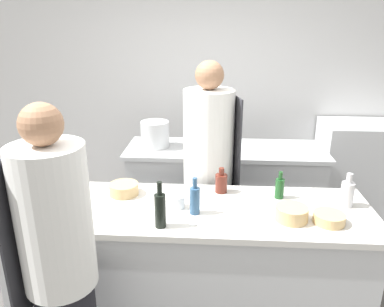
{
  "coord_description": "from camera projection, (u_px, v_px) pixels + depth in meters",
  "views": [
    {
      "loc": [
        0.16,
        -2.18,
        2.06
      ],
      "look_at": [
        0.0,
        0.35,
        1.16
      ],
      "focal_mm": 35.0,
      "sensor_mm": 36.0,
      "label": 1
    }
  ],
  "objects": [
    {
      "name": "bowl_mixing_large",
      "position": [
        329.0,
        218.0,
        2.25
      ],
      "size": [
        0.19,
        0.19,
        0.06
      ],
      "color": "tan",
      "rests_on": "prep_counter"
    },
    {
      "name": "oven_range",
      "position": [
        361.0,
        169.0,
        4.14
      ],
      "size": [
        0.92,
        0.61,
        1.03
      ],
      "color": "silver",
      "rests_on": "ground_plane"
    },
    {
      "name": "bottle_olive_oil",
      "position": [
        23.0,
        190.0,
        2.42
      ],
      "size": [
        0.07,
        0.07,
        0.3
      ],
      "color": "#B2A84C",
      "rests_on": "prep_counter"
    },
    {
      "name": "cutting_board",
      "position": [
        49.0,
        215.0,
        2.33
      ],
      "size": [
        0.31,
        0.19,
        0.01
      ],
      "color": "tan",
      "rests_on": "prep_counter"
    },
    {
      "name": "prep_counter",
      "position": [
        189.0,
        266.0,
        2.6
      ],
      "size": [
        2.4,
        0.73,
        0.91
      ],
      "color": "silver",
      "rests_on": "ground_plane"
    },
    {
      "name": "bottle_vinegar",
      "position": [
        195.0,
        199.0,
        2.34
      ],
      "size": [
        0.06,
        0.06,
        0.24
      ],
      "color": "#2D5175",
      "rests_on": "prep_counter"
    },
    {
      "name": "pass_counter",
      "position": [
        224.0,
        191.0,
        3.74
      ],
      "size": [
        1.9,
        0.64,
        0.91
      ],
      "color": "silver",
      "rests_on": "ground_plane"
    },
    {
      "name": "wall_back",
      "position": [
        202.0,
        82.0,
        4.29
      ],
      "size": [
        8.0,
        0.06,
        2.8
      ],
      "color": "silver",
      "rests_on": "ground_plane"
    },
    {
      "name": "stockpot",
      "position": [
        155.0,
        134.0,
        3.59
      ],
      "size": [
        0.27,
        0.27,
        0.25
      ],
      "color": "silver",
      "rests_on": "pass_counter"
    },
    {
      "name": "bowl_ceramic_blue",
      "position": [
        292.0,
        213.0,
        2.28
      ],
      "size": [
        0.2,
        0.2,
        0.09
      ],
      "color": "tan",
      "rests_on": "prep_counter"
    },
    {
      "name": "chef_at_prep_near",
      "position": [
        61.0,
        270.0,
        1.89
      ],
      "size": [
        0.37,
        0.36,
        1.73
      ],
      "rotation": [
        0.0,
        0.0,
        1.6
      ],
      "color": "black",
      "rests_on": "ground_plane"
    },
    {
      "name": "chef_at_stove",
      "position": [
        208.0,
        174.0,
        3.03
      ],
      "size": [
        0.45,
        0.43,
        1.79
      ],
      "rotation": [
        0.0,
        0.0,
        -1.32
      ],
      "color": "black",
      "rests_on": "ground_plane"
    },
    {
      "name": "bottle_wine",
      "position": [
        347.0,
        193.0,
        2.43
      ],
      "size": [
        0.08,
        0.08,
        0.23
      ],
      "color": "silver",
      "rests_on": "prep_counter"
    },
    {
      "name": "bowl_prep_small",
      "position": [
        124.0,
        189.0,
        2.62
      ],
      "size": [
        0.2,
        0.2,
        0.08
      ],
      "color": "tan",
      "rests_on": "prep_counter"
    },
    {
      "name": "bottle_sauce",
      "position": [
        221.0,
        183.0,
        2.64
      ],
      "size": [
        0.08,
        0.08,
        0.18
      ],
      "color": "#5B2319",
      "rests_on": "prep_counter"
    },
    {
      "name": "cup",
      "position": [
        178.0,
        202.0,
        2.43
      ],
      "size": [
        0.09,
        0.09,
        0.08
      ],
      "color": "white",
      "rests_on": "prep_counter"
    },
    {
      "name": "bottle_water",
      "position": [
        280.0,
        188.0,
        2.55
      ],
      "size": [
        0.06,
        0.06,
        0.19
      ],
      "color": "#19471E",
      "rests_on": "prep_counter"
    },
    {
      "name": "bottle_cooking_oil",
      "position": [
        160.0,
        209.0,
        2.18
      ],
      "size": [
        0.07,
        0.07,
        0.29
      ],
      "color": "black",
      "rests_on": "prep_counter"
    }
  ]
}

